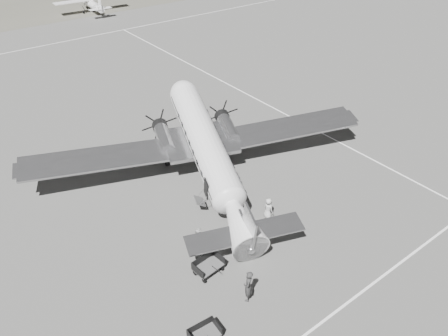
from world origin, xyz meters
The scene contains 11 objects.
ground centered at (0.00, 0.00, 0.00)m, with size 260.00×260.00×0.00m, color #61615E.
taxi_line_near centered at (0.00, -14.00, 0.01)m, with size 60.00×0.15×0.01m, color white.
taxi_line_right centered at (12.00, 0.00, 0.01)m, with size 0.15×80.00×0.01m, color white.
taxi_line_horizon centered at (0.00, 40.00, 0.01)m, with size 90.00×0.15×0.01m, color white.
dc3_airliner centered at (-0.58, 0.21, 2.61)m, with size 27.40×19.01×5.22m, color #B1B0B3, non-canonical shape.
light_plane_right centered at (12.26, 52.26, 1.24)m, with size 11.96×9.70×2.48m, color white, non-canonical shape.
baggage_cart_near centered at (-6.09, -7.50, 0.52)m, with size 1.83×1.29×1.03m, color #525252, non-canonical shape.
baggage_cart_far centered at (-8.91, -11.10, 0.46)m, with size 1.63×1.15×0.92m, color #525252, non-canonical shape.
ground_crew centered at (-5.47, -10.41, 1.03)m, with size 0.75×0.49×2.06m, color #333333.
ramp_agent centered at (-5.41, -5.54, 0.84)m, with size 0.82×0.64×1.69m, color silver.
passenger centered at (0.12, -5.87, 0.79)m, with size 0.77×0.50×1.57m, color silver.
Camera 1 is at (-16.30, -22.45, 19.77)m, focal length 35.00 mm.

